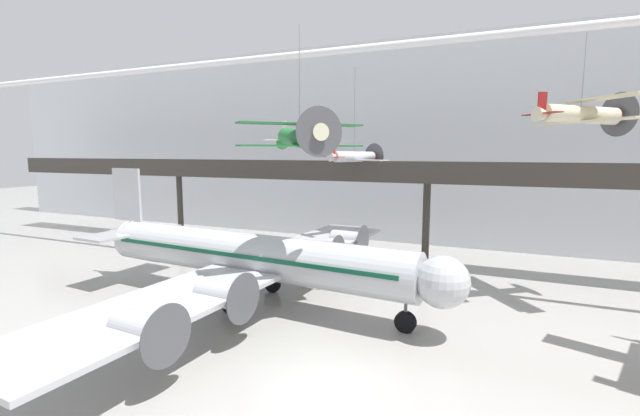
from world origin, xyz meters
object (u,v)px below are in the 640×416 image
Objects in this scene: suspended_plane_cream_biplane at (581,114)px; suspended_plane_green_biplane at (300,138)px; suspended_plane_silver_racer at (354,157)px; airliner_silver_main at (248,256)px.

suspended_plane_green_biplane is at bearing 172.50° from suspended_plane_cream_biplane.
airliner_silver_main is at bearing -167.32° from suspended_plane_silver_racer.
airliner_silver_main is 4.60× the size of suspended_plane_cream_biplane.
suspended_plane_cream_biplane is at bearing -75.50° from suspended_plane_silver_racer.
suspended_plane_green_biplane is 19.09m from suspended_plane_cream_biplane.
suspended_plane_silver_racer is 1.17× the size of suspended_plane_green_biplane.
suspended_plane_cream_biplane is at bearing 71.70° from suspended_plane_green_biplane.
airliner_silver_main is 4.35× the size of suspended_plane_green_biplane.
suspended_plane_cream_biplane reaches higher than suspended_plane_silver_racer.
suspended_plane_green_biplane is at bearing -147.79° from suspended_plane_silver_racer.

